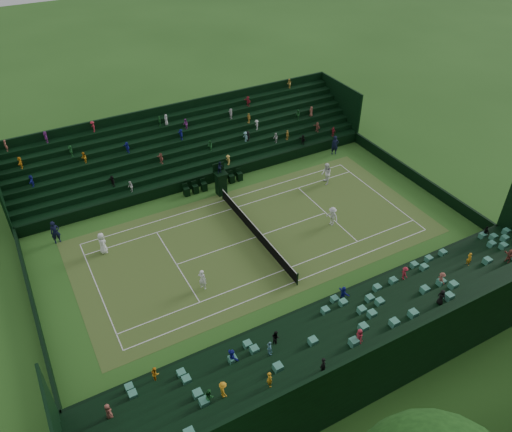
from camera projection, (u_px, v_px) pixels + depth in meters
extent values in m
plane|color=#29581B|center=(256.00, 237.00, 37.64)|extent=(160.00, 160.00, 0.00)
cube|color=#3A7627|center=(256.00, 237.00, 37.64)|extent=(12.97, 26.77, 0.01)
cube|color=black|center=(416.00, 177.00, 43.42)|extent=(17.17, 0.20, 1.00)
cube|color=black|center=(34.00, 308.00, 31.25)|extent=(17.17, 0.20, 1.00)
cube|color=black|center=(320.00, 306.00, 31.39)|extent=(0.20, 31.77, 1.00)
cube|color=black|center=(209.00, 178.00, 43.29)|extent=(0.20, 31.77, 1.00)
cube|color=black|center=(325.00, 311.00, 31.04)|extent=(0.80, 32.00, 1.00)
cube|color=black|center=(333.00, 317.00, 30.34)|extent=(0.80, 32.00, 1.45)
cube|color=black|center=(341.00, 324.00, 29.64)|extent=(0.80, 32.00, 1.90)
cube|color=black|center=(350.00, 331.00, 28.95)|extent=(0.80, 32.00, 2.35)
cube|color=black|center=(359.00, 338.00, 28.25)|extent=(0.80, 32.00, 2.80)
cube|color=black|center=(368.00, 345.00, 27.55)|extent=(0.80, 32.00, 3.25)
cube|color=black|center=(378.00, 353.00, 26.86)|extent=(0.80, 32.00, 3.70)
cube|color=black|center=(389.00, 361.00, 26.16)|extent=(0.80, 32.00, 4.15)
cube|color=black|center=(397.00, 364.00, 25.58)|extent=(0.20, 32.00, 4.90)
cube|color=black|center=(207.00, 176.00, 43.64)|extent=(0.80, 32.00, 1.00)
cube|color=black|center=(203.00, 169.00, 44.07)|extent=(0.80, 32.00, 1.45)
cube|color=black|center=(199.00, 163.00, 44.50)|extent=(0.80, 32.00, 1.90)
cube|color=black|center=(196.00, 157.00, 44.92)|extent=(0.80, 32.00, 2.35)
cube|color=black|center=(192.00, 151.00, 45.35)|extent=(0.80, 32.00, 2.80)
cube|color=black|center=(188.00, 145.00, 45.77)|extent=(0.80, 32.00, 3.25)
cube|color=black|center=(185.00, 139.00, 46.20)|extent=(0.80, 32.00, 3.70)
cube|color=black|center=(181.00, 133.00, 46.63)|extent=(0.80, 32.00, 4.15)
cube|color=black|center=(179.00, 127.00, 46.75)|extent=(0.20, 32.00, 4.90)
cylinder|color=black|center=(223.00, 193.00, 41.38)|extent=(0.10, 0.10, 1.06)
cylinder|color=black|center=(297.00, 279.00, 33.26)|extent=(0.10, 0.10, 1.06)
cube|color=black|center=(256.00, 232.00, 37.36)|extent=(11.57, 0.02, 0.86)
cube|color=white|center=(256.00, 227.00, 37.08)|extent=(11.57, 0.04, 0.07)
cube|color=black|center=(221.00, 184.00, 41.69)|extent=(0.77, 0.77, 1.98)
cube|color=black|center=(221.00, 173.00, 41.06)|extent=(0.99, 0.99, 0.11)
cube|color=black|center=(218.00, 167.00, 41.10)|extent=(0.09, 0.99, 0.77)
imported|color=black|center=(220.00, 167.00, 40.72)|extent=(0.50, 0.58, 1.02)
cube|color=black|center=(187.00, 192.00, 41.87)|extent=(0.46, 0.46, 0.74)
cube|color=black|center=(185.00, 186.00, 41.75)|extent=(0.06, 0.46, 0.46)
cube|color=black|center=(195.00, 189.00, 42.18)|extent=(0.46, 0.46, 0.74)
cube|color=black|center=(194.00, 183.00, 42.06)|extent=(0.06, 0.46, 0.46)
cube|color=black|center=(204.00, 187.00, 42.48)|extent=(0.46, 0.46, 0.74)
cube|color=black|center=(203.00, 181.00, 42.37)|extent=(0.06, 0.46, 0.46)
cube|color=black|center=(223.00, 181.00, 43.17)|extent=(0.46, 0.46, 0.74)
cube|color=black|center=(222.00, 175.00, 43.06)|extent=(0.06, 0.46, 0.46)
cube|color=black|center=(231.00, 179.00, 43.48)|extent=(0.46, 0.46, 0.74)
cube|color=black|center=(230.00, 173.00, 43.36)|extent=(0.06, 0.46, 0.46)
cube|color=black|center=(240.00, 176.00, 43.78)|extent=(0.46, 0.46, 0.74)
cube|color=black|center=(238.00, 171.00, 43.67)|extent=(0.06, 0.46, 0.46)
imported|color=white|center=(102.00, 243.00, 35.75)|extent=(0.85, 0.56, 1.72)
imported|color=white|center=(202.00, 279.00, 32.85)|extent=(0.71, 0.66, 1.62)
imported|color=white|center=(326.00, 174.00, 42.98)|extent=(1.15, 1.02, 1.97)
imported|color=silver|center=(332.00, 216.00, 38.40)|extent=(1.17, 0.88, 1.61)
imported|color=black|center=(335.00, 145.00, 47.13)|extent=(0.66, 0.80, 1.87)
imported|color=black|center=(55.00, 232.00, 36.62)|extent=(0.51, 0.72, 1.86)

